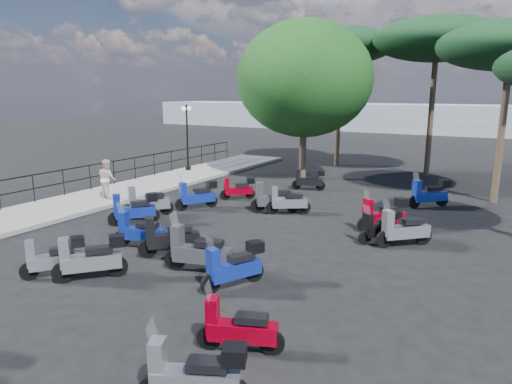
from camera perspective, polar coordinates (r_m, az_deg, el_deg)
The scene contains 29 objects.
ground at distance 12.74m, azimuth -13.37°, elevation -8.00°, with size 120.00×120.00×0.00m, color black.
sidewalk at distance 19.29m, azimuth -21.53°, elevation -1.33°, with size 3.00×30.00×0.15m, color slate.
railing at distance 20.03m, azimuth -24.50°, elevation 1.30°, with size 0.04×26.04×1.10m.
lamp_post_2 at distance 25.19m, azimuth -8.60°, elevation 7.29°, with size 0.50×1.01×3.56m.
pedestrian_far at distance 19.36m, azimuth -18.11°, elevation 1.59°, with size 0.77×0.60×1.58m, color beige.
scooter_2 at distance 12.09m, azimuth -23.90°, elevation -7.55°, with size 1.05×1.31×1.23m.
scooter_3 at distance 16.68m, azimuth -13.46°, elevation -1.37°, with size 1.19×1.48×1.42m.
scooter_4 at distance 17.45m, azimuth -7.39°, elevation -0.48°, with size 1.07×1.50×1.35m.
scooter_5 at distance 18.85m, azimuth -2.25°, elevation 0.39°, with size 1.20×1.09×1.18m.
scooter_8 at distance 12.60m, azimuth -10.73°, elevation -5.71°, with size 1.36×1.33×1.43m.
scooter_9 at distance 13.48m, azimuth -14.36°, elevation -4.87°, with size 1.60×0.75×1.31m.
scooter_10 at distance 15.82m, azimuth -14.97°, elevation -2.13°, with size 1.24×1.40×1.36m.
scooter_11 at distance 16.77m, azimuth 2.26°, elevation -0.92°, with size 1.60×1.11×1.46m.
scooter_13 at distance 11.56m, azimuth -19.95°, elevation -7.84°, with size 1.28×1.39×1.37m.
scooter_14 at distance 11.37m, azimuth -7.22°, elevation -7.50°, with size 1.83×0.78×1.49m.
scooter_15 at distance 16.63m, azimuth 3.93°, elevation -1.24°, with size 1.43×1.01×1.31m.
scooter_16 at distance 20.78m, azimuth 6.63°, elevation 1.48°, with size 1.45×0.78×1.21m.
scooter_18 at distance 6.94m, azimuth -7.68°, elevation -21.79°, with size 1.49×0.87×1.27m.
scooter_19 at distance 10.48m, azimuth -2.78°, elevation -9.33°, with size 0.91×1.52×1.30m.
scooter_20 at distance 13.80m, azimuth 17.92°, elevation -4.54°, with size 1.35×1.30×1.41m.
scooter_21 at distance 15.16m, azimuth 15.65°, elevation -2.79°, with size 1.38×1.28×1.37m.
scooter_24 at distance 8.10m, azimuth -2.26°, elevation -16.74°, with size 1.47×0.74×1.22m.
scooter_25 at distance 14.01m, azimuth 15.30°, elevation -4.30°, with size 1.00×1.29×1.19m.
scooter_26 at distance 18.74m, azimuth 20.84°, elevation -0.24°, with size 1.35×1.38×1.40m.
broadleaf_tree at distance 23.30m, azimuth 6.06°, elevation 13.85°, with size 6.73×6.73×7.85m.
pine_0 at distance 25.67m, azimuth 21.70°, elevation 17.27°, with size 6.37×6.37×8.05m.
pine_1 at distance 20.48m, azimuth 29.30°, elevation 15.62°, with size 5.49×5.49×7.04m.
pine_2 at distance 27.95m, azimuth 10.58°, elevation 17.47°, with size 6.04×6.04×8.01m.
distant_hills at distance 54.35m, azimuth 21.13°, elevation 8.56°, with size 70.00×8.00×3.00m, color gray.
Camera 1 is at (8.28, -8.64, 4.37)m, focal length 32.00 mm.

